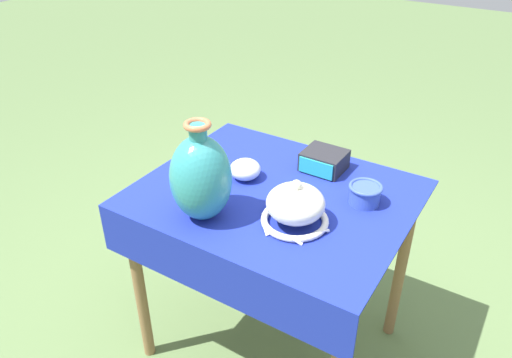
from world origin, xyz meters
TOP-DOWN VIEW (x-y plane):
  - ground_plane at (0.00, 0.00)m, footprint 14.00×14.00m
  - display_table at (0.00, -0.01)m, footprint 0.93×0.76m
  - vase_tall_bulbous at (-0.13, -0.25)m, footprint 0.20×0.20m
  - vase_dome_bell at (0.14, -0.12)m, footprint 0.23×0.22m
  - mosaic_tile_box at (0.07, 0.23)m, footprint 0.15×0.14m
  - cup_wide_cobalt at (0.29, 0.10)m, footprint 0.11×0.11m
  - bowl_shallow_porcelain at (-0.14, 0.02)m, footprint 0.11×0.11m

SIDE VIEW (x-z plane):
  - ground_plane at x=0.00m, z-range 0.00..0.00m
  - display_table at x=0.00m, z-range 0.29..1.05m
  - mosaic_tile_box at x=0.07m, z-range 0.76..0.83m
  - bowl_shallow_porcelain at x=-0.14m, z-range 0.76..0.83m
  - cup_wide_cobalt at x=0.29m, z-range 0.76..0.83m
  - vase_dome_bell at x=0.14m, z-range 0.74..0.90m
  - vase_tall_bulbous at x=-0.13m, z-range 0.74..1.07m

